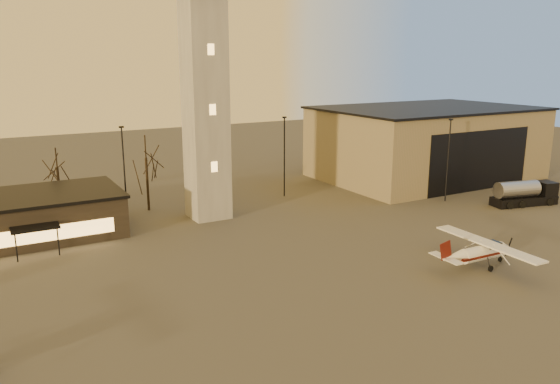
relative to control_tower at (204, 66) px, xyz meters
name	(u,v)px	position (x,y,z in m)	size (l,w,h in m)	color
ground	(386,330)	(0.00, -30.00, -16.33)	(220.00, 220.00, 0.00)	#43413E
control_tower	(204,66)	(0.00, 0.00, 0.00)	(6.80, 6.80, 32.60)	gray
hangar	(426,142)	(36.00, 3.98, -11.17)	(30.60, 20.60, 10.30)	#8B765B
light_poles	(208,167)	(0.50, 1.00, -10.92)	(58.50, 12.25, 10.14)	black
tree_row	(61,162)	(-13.70, 9.16, -10.39)	(37.20, 9.20, 8.80)	black
cessna_front	(484,255)	(14.57, -25.28, -15.32)	(8.43, 10.66, 2.94)	white
fuel_truck	(524,195)	(34.86, -13.90, -15.14)	(8.39, 4.08, 3.00)	black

